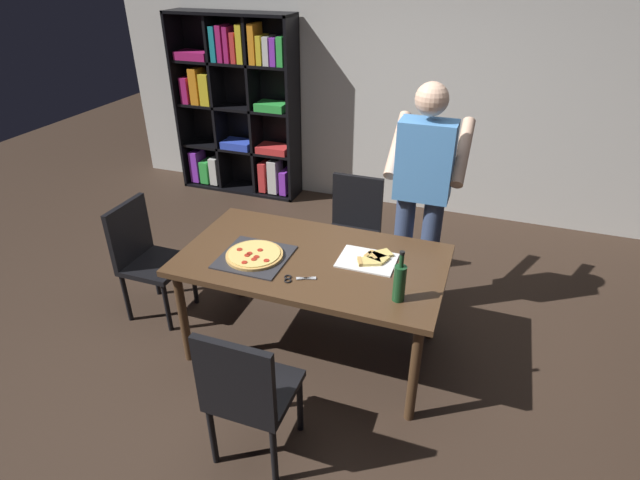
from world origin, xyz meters
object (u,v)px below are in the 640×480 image
dining_table (312,267)px  chair_left_end (145,253)px  wine_bottle (400,282)px  chair_near_camera (247,390)px  bookshelf (238,107)px  pepperoni_pizza_on_tray (254,256)px  chair_far_side (353,225)px  person_serving_pizza (422,190)px  kitchen_scissors (294,279)px

dining_table → chair_left_end: bearing=180.0°
dining_table → wine_bottle: 0.69m
chair_near_camera → chair_left_end: same height
bookshelf → pepperoni_pizza_on_tray: bookshelf is taller
chair_far_side → wine_bottle: size_ratio=2.85×
person_serving_pizza → kitchen_scissors: person_serving_pizza is taller
kitchen_scissors → chair_left_end: bearing=168.5°
chair_left_end → pepperoni_pizza_on_tray: (0.98, -0.13, 0.25)m
person_serving_pizza → wine_bottle: (0.06, -1.00, -0.13)m
dining_table → chair_far_side: chair_far_side is taller
pepperoni_pizza_on_tray → kitchen_scissors: (0.34, -0.14, -0.01)m
wine_bottle → person_serving_pizza: bearing=93.3°
pepperoni_pizza_on_tray → wine_bottle: size_ratio=1.35×
kitchen_scissors → person_serving_pizza: bearing=60.6°
chair_near_camera → pepperoni_pizza_on_tray: bearing=112.6°
chair_left_end → pepperoni_pizza_on_tray: chair_left_end is taller
dining_table → chair_left_end: 1.34m
dining_table → bookshelf: (-1.77, 2.38, 0.30)m
chair_left_end → person_serving_pizza: person_serving_pizza is taller
dining_table → kitchen_scissors: kitchen_scissors is taller
bookshelf → person_serving_pizza: (2.33, -1.64, 0.02)m
chair_left_end → chair_far_side: bearing=35.8°
chair_far_side → pepperoni_pizza_on_tray: chair_far_side is taller
pepperoni_pizza_on_tray → bookshelf: bearing=119.6°
dining_table → chair_far_side: bearing=90.0°
chair_left_end → bookshelf: size_ratio=0.46×
dining_table → chair_near_camera: chair_near_camera is taller
chair_left_end → dining_table: bearing=0.0°
person_serving_pizza → kitchen_scissors: size_ratio=8.85×
dining_table → kitchen_scissors: (-0.01, -0.27, 0.08)m
chair_left_end → person_serving_pizza: bearing=21.4°
wine_bottle → chair_near_camera: bearing=-131.3°
chair_near_camera → kitchen_scissors: size_ratio=4.55×
chair_far_side → dining_table: bearing=-90.0°
chair_far_side → kitchen_scissors: size_ratio=4.55×
chair_left_end → wine_bottle: bearing=-7.6°
wine_bottle → pepperoni_pizza_on_tray: bearing=172.0°
bookshelf → kitchen_scissors: bearing=-56.4°
kitchen_scissors → bookshelf: bearing=123.6°
chair_far_side → wine_bottle: wine_bottle is taller
chair_left_end → kitchen_scissors: size_ratio=4.55×
person_serving_pizza → wine_bottle: bearing=-86.7°
dining_table → chair_left_end: size_ratio=1.88×
chair_far_side → wine_bottle: bearing=-63.3°
person_serving_pizza → pepperoni_pizza_on_tray: bearing=-136.3°
chair_near_camera → chair_far_side: size_ratio=1.00×
chair_left_end → wine_bottle: wine_bottle is taller
chair_far_side → bookshelf: bearing=141.3°
chair_near_camera → kitchen_scissors: bearing=91.1°
chair_near_camera → chair_far_side: (0.00, 1.92, 0.00)m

